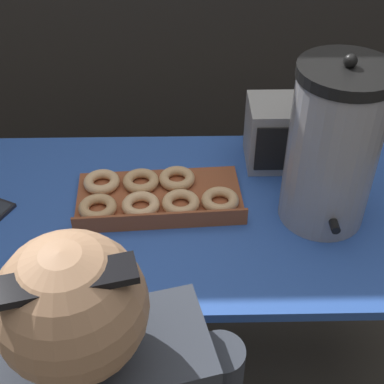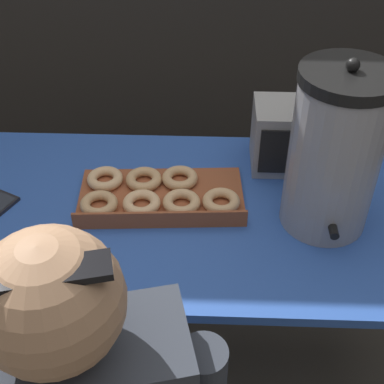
# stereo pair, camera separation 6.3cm
# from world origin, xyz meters

# --- Properties ---
(ground_plane) EXTENTS (12.00, 12.00, 0.00)m
(ground_plane) POSITION_xyz_m (0.00, 0.00, 0.00)
(ground_plane) COLOR #4C473F
(folding_table) EXTENTS (1.40, 0.72, 0.78)m
(folding_table) POSITION_xyz_m (0.00, 0.00, 0.73)
(folding_table) COLOR #2D56B2
(folding_table) RESTS_ON ground
(donut_box) EXTENTS (0.47, 0.27, 0.05)m
(donut_box) POSITION_xyz_m (-0.14, 0.03, 0.80)
(donut_box) COLOR brown
(donut_box) RESTS_ON folding_table
(coffee_urn) EXTENTS (0.23, 0.26, 0.46)m
(coffee_urn) POSITION_xyz_m (0.31, -0.03, 1.00)
(coffee_urn) COLOR #939399
(coffee_urn) RESTS_ON folding_table
(space_heater) EXTENTS (0.16, 0.17, 0.20)m
(space_heater) POSITION_xyz_m (0.21, 0.22, 0.88)
(space_heater) COLOR #9E9E9E
(space_heater) RESTS_ON folding_table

